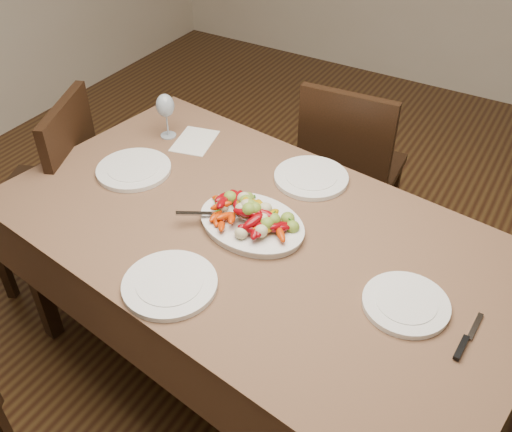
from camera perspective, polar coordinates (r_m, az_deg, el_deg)
The scene contains 14 objects.
floor at distance 2.48m, azimuth 0.47°, elevation -15.32°, with size 6.00×6.00×0.00m, color #3B2412.
dining_table at distance 2.20m, azimuth -0.00°, elevation -8.97°, with size 1.84×1.04×0.76m, color brown.
chair_far at distance 2.79m, azimuth 9.67°, elevation 4.80°, with size 0.42×0.42×0.95m, color black, non-canonical shape.
chair_left at distance 2.73m, azimuth -20.58°, elevation 1.81°, with size 0.42×0.42×0.95m, color black, non-canonical shape.
serving_platter at distance 1.94m, azimuth -0.43°, elevation -0.89°, with size 0.38×0.28×0.02m, color white.
roasted_vegetables at distance 1.90m, azimuth -0.44°, elevation 0.43°, with size 0.31×0.21×0.09m, color #740308, non-canonical shape.
serving_spoon at distance 1.93m, azimuth -2.64°, elevation 0.18°, with size 0.28×0.06×0.03m, color #9EA0A8, non-canonical shape.
plate_left at distance 2.26m, azimuth -12.12°, elevation 4.56°, with size 0.29×0.29×0.02m, color white.
plate_right at distance 1.74m, azimuth 14.75°, elevation -8.51°, with size 0.25×0.25×0.02m, color white.
plate_far at distance 2.18m, azimuth 5.54°, elevation 3.83°, with size 0.28×0.28×0.02m, color white.
plate_near at distance 1.76m, azimuth -8.61°, elevation -6.79°, with size 0.29×0.29×0.02m, color white.
wine_glass at distance 2.42m, azimuth -8.97°, elevation 9.99°, with size 0.08×0.08×0.20m, color #8C99A5, non-canonical shape.
menu_card at distance 2.42m, azimuth -6.14°, elevation 7.47°, with size 0.15×0.21×0.00m, color silver.
table_knife at distance 1.71m, azimuth 20.38°, elevation -11.41°, with size 0.02×0.20×0.01m, color #9EA0A8, non-canonical shape.
Camera 1 is at (0.73, -1.26, 2.01)m, focal length 40.00 mm.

